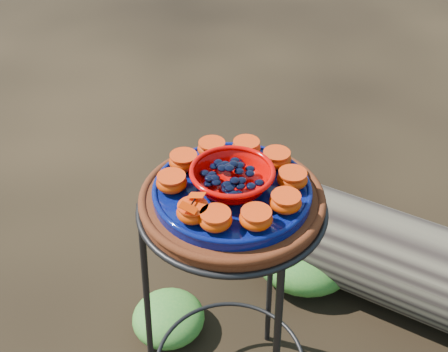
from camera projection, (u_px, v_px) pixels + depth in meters
The scene contains 19 objects.
plant_stand at pixel (231, 314), 1.39m from camera, with size 0.44×0.44×0.70m, color black, non-canonical shape.
terracotta_saucer at pixel (232, 201), 1.17m from camera, with size 0.38×0.38×0.03m, color #471708.
cobalt_plate at pixel (232, 192), 1.15m from camera, with size 0.33×0.33×0.02m, color #010039.
red_bowl at pixel (232, 179), 1.13m from camera, with size 0.16×0.16×0.05m, color #CB0300, non-canonical shape.
glass_gems at pixel (232, 165), 1.11m from camera, with size 0.13×0.13×0.02m, color black, non-canonical shape.
orange_half_0 at pixel (193, 212), 1.06m from camera, with size 0.06×0.06×0.03m, color #BB1802.
orange_half_1 at pixel (216, 220), 1.04m from camera, with size 0.06×0.06×0.03m, color #BB1802.
orange_half_2 at pixel (256, 218), 1.05m from camera, with size 0.06×0.06×0.03m, color #BB1802.
orange_half_3 at pixel (285, 202), 1.08m from camera, with size 0.06×0.06×0.03m, color #BB1802.
orange_half_4 at pixel (292, 179), 1.14m from camera, with size 0.06×0.06×0.03m, color #BB1802.
orange_half_5 at pixel (276, 159), 1.20m from camera, with size 0.06×0.06×0.03m, color #BB1802.
orange_half_6 at pixel (246, 148), 1.23m from camera, with size 0.06×0.06×0.03m, color #BB1802.
orange_half_7 at pixel (212, 149), 1.23m from camera, with size 0.06×0.06×0.03m, color #BB1802.
orange_half_8 at pixel (184, 161), 1.19m from camera, with size 0.06×0.06×0.03m, color #BB1802.
orange_half_9 at pixel (172, 183), 1.13m from camera, with size 0.06×0.06×0.03m, color #BB1802.
butterfly at pixel (193, 203), 1.05m from camera, with size 0.07×0.04×0.01m, color red, non-canonical shape.
driftwood_log at pixel (417, 268), 1.78m from camera, with size 1.65×0.43×0.31m, color black, non-canonical shape.
foliage_left at pixel (168, 317), 1.75m from camera, with size 0.23×0.23×0.11m, color #296E23.
foliage_back at pixel (305, 252), 1.93m from camera, with size 0.36×0.36×0.18m, color #296E23.
Camera 1 is at (0.47, -0.77, 1.47)m, focal length 45.00 mm.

